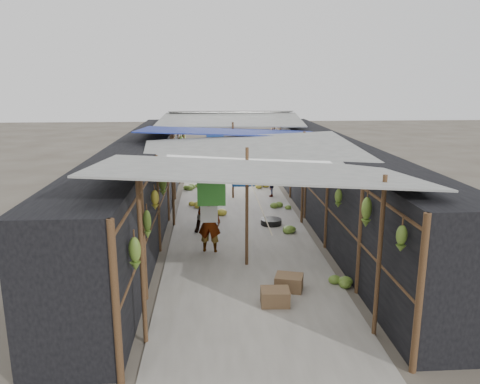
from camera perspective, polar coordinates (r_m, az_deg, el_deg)
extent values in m
plane|color=#6B6356|center=(7.71, 2.65, -17.38)|extent=(80.00, 80.00, 0.00)
cube|color=#9E998E|center=(13.68, -0.33, -3.28)|extent=(3.60, 16.00, 0.02)
cube|color=black|center=(13.51, -11.85, 1.21)|extent=(1.40, 15.00, 2.30)
cube|color=black|center=(13.81, 10.92, 1.52)|extent=(1.40, 15.00, 2.30)
cube|color=brown|center=(9.21, 5.99, -10.96)|extent=(0.61, 0.54, 0.31)
cube|color=brown|center=(8.63, 4.29, -12.69)|extent=(0.53, 0.43, 0.31)
cube|color=brown|center=(17.27, -3.72, 0.73)|extent=(0.51, 0.43, 0.31)
cylinder|color=black|center=(13.13, 3.81, -3.68)|extent=(0.58, 0.58, 0.18)
imported|color=white|center=(10.93, -3.77, -3.71)|extent=(0.59, 0.44, 1.46)
imported|color=navy|center=(12.36, -3.73, -0.83)|extent=(1.04, 0.92, 1.81)
imported|color=#544D48|center=(16.18, 3.76, 1.14)|extent=(0.42, 0.68, 1.01)
cylinder|color=brown|center=(7.16, -11.86, -8.56)|extent=(0.07, 0.07, 2.60)
cylinder|color=brown|center=(7.54, 16.61, -7.71)|extent=(0.07, 0.07, 2.60)
cylinder|color=brown|center=(9.97, 0.84, -1.97)|extent=(0.07, 0.07, 2.60)
cylinder|color=brown|center=(12.89, -8.22, 1.46)|extent=(0.07, 0.07, 2.60)
cylinder|color=brown|center=(13.11, 7.68, 1.67)|extent=(0.07, 0.07, 2.60)
cylinder|color=brown|center=(15.82, -0.87, 3.81)|extent=(0.07, 0.07, 2.60)
cylinder|color=brown|center=(18.79, -6.84, 5.26)|extent=(0.07, 0.07, 2.60)
cylinder|color=brown|center=(18.94, 4.15, 5.38)|extent=(0.07, 0.07, 2.60)
cube|color=#979792|center=(7.75, 2.04, 2.66)|extent=(5.21, 3.19, 0.52)
cube|color=#979792|center=(10.94, 1.41, 5.04)|extent=(5.23, 3.73, 0.50)
cube|color=navy|center=(14.17, -0.99, 7.38)|extent=(5.40, 3.60, 0.41)
cube|color=#979792|center=(17.45, -1.18, 8.85)|extent=(5.37, 3.66, 0.27)
cube|color=#979792|center=(19.84, -1.20, 9.70)|extent=(5.00, 1.99, 0.24)
cylinder|color=brown|center=(13.27, -9.03, 5.06)|extent=(0.06, 15.00, 0.06)
cylinder|color=brown|center=(13.50, 8.20, 5.23)|extent=(0.06, 15.00, 0.06)
cylinder|color=gray|center=(13.24, -0.34, 5.20)|extent=(0.02, 15.00, 0.02)
cube|color=silver|center=(15.85, 0.34, 5.57)|extent=(0.60, 0.03, 0.55)
cube|color=#194DA7|center=(11.46, 0.45, 2.26)|extent=(0.55, 0.03, 0.65)
cube|color=#173F95|center=(13.46, -1.41, 4.04)|extent=(0.70, 0.03, 0.60)
cube|color=#204193|center=(17.60, -3.06, 6.26)|extent=(0.65, 0.03, 0.60)
cube|color=maroon|center=(12.22, 4.03, 3.05)|extent=(0.50, 0.03, 0.60)
cube|color=#2C6F25|center=(9.87, -3.51, 0.26)|extent=(0.60, 0.03, 0.70)
ellipsoid|color=#597B28|center=(7.02, -12.70, -7.38)|extent=(0.18, 0.15, 0.52)
ellipsoid|color=#597B28|center=(8.33, -11.25, -3.88)|extent=(0.15, 0.12, 0.52)
ellipsoid|color=#A4992A|center=(9.48, -10.33, -0.96)|extent=(0.16, 0.14, 0.41)
ellipsoid|color=#597B28|center=(11.04, -9.40, 0.81)|extent=(0.18, 0.15, 0.49)
ellipsoid|color=#A4992A|center=(12.54, -8.74, 2.59)|extent=(0.20, 0.17, 0.48)
ellipsoid|color=#597B28|center=(14.05, -8.22, 4.39)|extent=(0.19, 0.16, 0.36)
ellipsoid|color=#A4992A|center=(15.73, -7.74, 4.62)|extent=(0.17, 0.15, 0.56)
ellipsoid|color=#597B28|center=(16.98, -7.45, 5.31)|extent=(0.17, 0.14, 0.40)
ellipsoid|color=#597B28|center=(18.19, -7.22, 6.13)|extent=(0.16, 0.13, 0.43)
ellipsoid|color=#597B28|center=(20.13, -6.88, 6.40)|extent=(0.16, 0.14, 0.60)
ellipsoid|color=#597B28|center=(6.92, 19.08, -5.39)|extent=(0.16, 0.13, 0.39)
ellipsoid|color=#597B28|center=(8.25, 15.17, -2.40)|extent=(0.18, 0.15, 0.54)
ellipsoid|color=#597B28|center=(9.91, 11.90, -0.76)|extent=(0.16, 0.13, 0.40)
ellipsoid|color=#597B28|center=(11.52, 9.66, 2.29)|extent=(0.18, 0.15, 0.50)
ellipsoid|color=#597B28|center=(13.04, 8.08, 3.78)|extent=(0.14, 0.12, 0.44)
ellipsoid|color=#A4992A|center=(14.04, 7.24, 3.74)|extent=(0.18, 0.15, 0.51)
ellipsoid|color=#597B28|center=(15.97, 5.90, 4.88)|extent=(0.15, 0.13, 0.43)
ellipsoid|color=#597B28|center=(17.11, 5.26, 5.88)|extent=(0.19, 0.16, 0.50)
ellipsoid|color=#A4992A|center=(18.41, 4.62, 6.45)|extent=(0.16, 0.13, 0.60)
ellipsoid|color=#A4992A|center=(19.83, 4.03, 6.69)|extent=(0.15, 0.13, 0.38)
ellipsoid|color=#597B28|center=(12.48, 6.25, -4.38)|extent=(0.57, 0.49, 0.29)
ellipsoid|color=#597B28|center=(14.87, 5.06, -1.51)|extent=(0.48, 0.41, 0.24)
ellipsoid|color=#597B28|center=(17.41, -5.69, 0.83)|extent=(0.66, 0.56, 0.33)
ellipsoid|color=#A4992A|center=(15.05, -5.77, -1.36)|extent=(0.47, 0.40, 0.24)
ellipsoid|color=#A4992A|center=(13.95, -3.07, -2.47)|extent=(0.50, 0.43, 0.25)
ellipsoid|color=#A4992A|center=(17.57, 2.94, 0.88)|extent=(0.52, 0.44, 0.26)
ellipsoid|color=#597B28|center=(9.56, 11.76, -10.40)|extent=(0.51, 0.43, 0.25)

